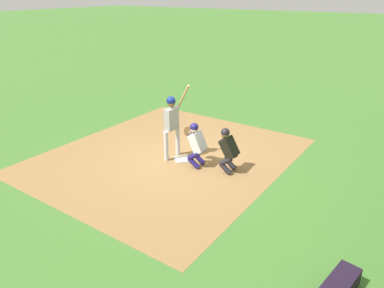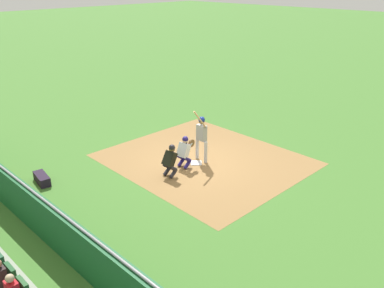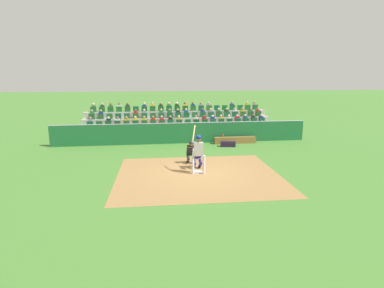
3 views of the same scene
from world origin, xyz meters
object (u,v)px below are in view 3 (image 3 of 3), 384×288
(equipment_duffel_bag, at_px, (228,144))
(dugout_bench, at_px, (235,140))
(home_plate_marker, at_px, (197,172))
(water_bottle_on_bench, at_px, (223,136))
(home_plate_umpire, at_px, (191,151))
(batter_at_plate, at_px, (198,150))
(catcher_crouching, at_px, (197,155))

(equipment_duffel_bag, bearing_deg, dugout_bench, -118.02)
(home_plate_marker, bearing_deg, dugout_bench, -120.47)
(water_bottle_on_bench, bearing_deg, home_plate_marker, 65.85)
(home_plate_umpire, distance_m, water_bottle_on_bench, 5.39)
(batter_at_plate, distance_m, water_bottle_on_bench, 6.96)
(batter_at_plate, height_order, home_plate_umpire, batter_at_plate)
(dugout_bench, distance_m, water_bottle_on_bench, 0.90)
(home_plate_marker, distance_m, home_plate_umpire, 1.61)
(home_plate_marker, relative_size, equipment_duffel_bag, 0.46)
(catcher_crouching, bearing_deg, home_plate_umpire, -79.19)
(home_plate_umpire, bearing_deg, equipment_duffel_bag, -128.65)
(home_plate_marker, height_order, home_plate_umpire, home_plate_umpire)
(batter_at_plate, bearing_deg, water_bottle_on_bench, -112.89)
(catcher_crouching, xyz_separation_m, water_bottle_on_bench, (-2.63, -5.52, -0.17))
(home_plate_marker, height_order, catcher_crouching, catcher_crouching)
(home_plate_umpire, relative_size, water_bottle_on_bench, 5.62)
(home_plate_umpire, xyz_separation_m, water_bottle_on_bench, (-2.80, -4.60, -0.14))
(batter_at_plate, distance_m, dugout_bench, 7.34)
(batter_at_plate, height_order, water_bottle_on_bench, batter_at_plate)
(catcher_crouching, distance_m, dugout_bench, 6.51)
(home_plate_marker, distance_m, equipment_duffel_bag, 5.84)
(batter_at_plate, relative_size, home_plate_umpire, 1.79)
(batter_at_plate, relative_size, catcher_crouching, 1.75)
(dugout_bench, xyz_separation_m, water_bottle_on_bench, (0.83, -0.03, 0.33))
(home_plate_marker, height_order, water_bottle_on_bench, water_bottle_on_bench)
(batter_at_plate, distance_m, equipment_duffel_bag, 6.20)
(water_bottle_on_bench, bearing_deg, batter_at_plate, 67.11)
(dugout_bench, xyz_separation_m, equipment_duffel_bag, (0.72, 0.93, -0.06))
(home_plate_marker, height_order, equipment_duffel_bag, equipment_duffel_bag)
(catcher_crouching, bearing_deg, home_plate_marker, 80.24)
(home_plate_marker, distance_m, water_bottle_on_bench, 6.67)
(batter_at_plate, xyz_separation_m, dugout_bench, (-3.53, -6.36, -0.96))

